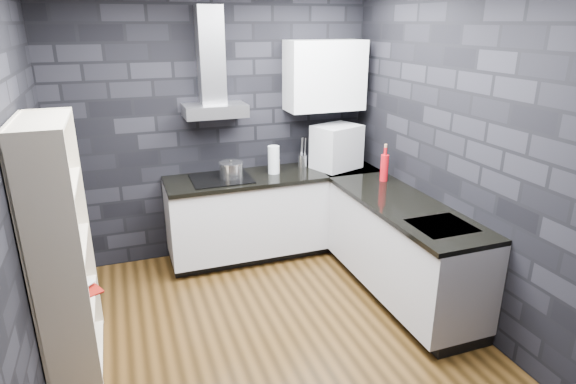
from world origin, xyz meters
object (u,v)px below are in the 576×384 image
pot (231,170)px  storage_jar (275,166)px  utensil_crock (303,161)px  fruit_bowl (59,249)px  glass_vase (274,160)px  appliance_garage (337,147)px  bookshelf (61,248)px  red_bottle (384,168)px

pot → storage_jar: size_ratio=2.07×
utensil_crock → fruit_bowl: 2.66m
glass_vase → fruit_bowl: 2.30m
glass_vase → appliance_garage: (0.69, -0.04, 0.08)m
appliance_garage → storage_jar: bearing=152.9°
bookshelf → fruit_bowl: 0.10m
utensil_crock → appliance_garage: appliance_garage is taller
utensil_crock → red_bottle: (0.57, -0.71, 0.06)m
storage_jar → bookshelf: (-1.96, -1.21, -0.06)m
storage_jar → bookshelf: size_ratio=0.06×
appliance_garage → bookshelf: size_ratio=0.26×
appliance_garage → bookshelf: bookshelf is taller
red_bottle → appliance_garage: bearing=113.9°
pot → utensil_crock: 0.82m
pot → red_bottle: 1.50m
glass_vase → bookshelf: bookshelf is taller
storage_jar → bookshelf: bookshelf is taller
bookshelf → storage_jar: bearing=41.2°
storage_jar → fruit_bowl: storage_jar is taller
appliance_garage → bookshelf: (-2.61, -1.12, -0.22)m
appliance_garage → glass_vase: bearing=157.7°
bookshelf → glass_vase: bearing=40.5°
bookshelf → fruit_bowl: bearing=-80.4°
appliance_garage → pot: bearing=159.8°
pot → bookshelf: bearing=-142.4°
pot → utensil_crock: size_ratio=1.74×
red_bottle → fruit_bowl: red_bottle is taller
glass_vase → fruit_bowl: bearing=-147.0°
storage_jar → fruit_bowl: 2.35m
utensil_crock → appliance_garage: bearing=-24.5°
glass_vase → appliance_garage: 0.69m
storage_jar → utensil_crock: bearing=9.8°
appliance_garage → fruit_bowl: (-2.61, -1.21, -0.19)m
pot → red_bottle: (1.39, -0.58, 0.05)m
utensil_crock → red_bottle: bearing=-51.1°
bookshelf → utensil_crock: bearing=38.5°
red_bottle → fruit_bowl: (-2.86, -0.65, -0.09)m
storage_jar → glass_vase: bearing=-123.3°
glass_vase → storage_jar: glass_vase is taller
appliance_garage → fruit_bowl: 2.88m
utensil_crock → appliance_garage: size_ratio=0.29×
appliance_garage → fruit_bowl: bearing=-174.3°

